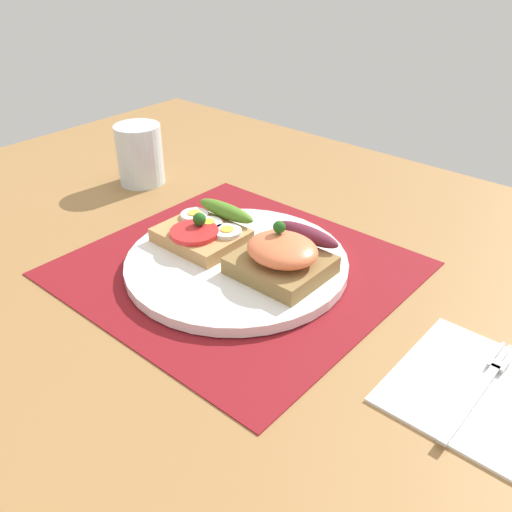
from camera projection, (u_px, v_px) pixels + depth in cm
name	position (u px, v px, depth cm)	size (l,w,h in cm)	color
ground_plane	(237.00, 280.00, 66.55)	(120.00, 90.00, 3.20)	olive
placemat	(237.00, 268.00, 65.65)	(36.18, 34.36, 0.30)	maroon
plate	(237.00, 263.00, 65.25)	(26.06, 26.06, 1.22)	white
sandwich_egg_tomato	(205.00, 230.00, 67.89)	(10.11, 9.79, 3.91)	tan
sandwich_salmon	(284.00, 255.00, 61.33)	(9.93, 10.39, 5.97)	olive
napkin	(473.00, 387.00, 48.79)	(12.91, 14.81, 0.60)	white
fork	(482.00, 386.00, 48.20)	(1.62, 15.07, 0.32)	#B7B7BC
drinking_glass	(140.00, 154.00, 85.11)	(7.01, 7.01, 9.15)	silver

